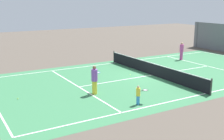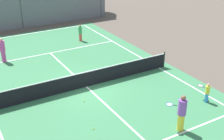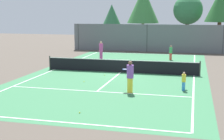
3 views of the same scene
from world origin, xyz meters
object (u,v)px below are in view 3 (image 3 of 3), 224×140
object	(u,v)px
tennis_ball_4	(194,57)
tennis_ball_5	(84,82)
player_2	(184,81)
player_1	(171,53)
ball_crate	(130,69)
tennis_ball_1	(105,75)
player_3	(130,76)
tennis_ball_3	(82,59)
tennis_ball_0	(80,113)
tennis_ball_2	(80,68)
player_0	(101,50)

from	to	relation	value
tennis_ball_4	tennis_ball_5	world-z (taller)	same
tennis_ball_4	player_2	bearing A→B (deg)	-92.05
player_1	tennis_ball_5	xyz separation A→B (m)	(-4.82, -11.89, -0.69)
ball_crate	tennis_ball_4	xyz separation A→B (m)	(4.86, 9.46, -0.15)
tennis_ball_1	ball_crate	bearing A→B (deg)	57.23
player_1	tennis_ball_4	xyz separation A→B (m)	(2.23, 2.43, -0.69)
player_3	tennis_ball_3	world-z (taller)	player_3
tennis_ball_0	tennis_ball_4	size ratio (longest dim) A/B	1.00
player_2	tennis_ball_1	size ratio (longest dim) A/B	17.07
tennis_ball_1	tennis_ball_5	size ratio (longest dim) A/B	1.00
tennis_ball_3	tennis_ball_1	bearing A→B (deg)	-59.87
player_3	tennis_ball_0	xyz separation A→B (m)	(-1.48, -4.48, -0.92)
player_2	tennis_ball_4	bearing A→B (deg)	87.95
tennis_ball_4	tennis_ball_1	bearing A→B (deg)	-118.31
player_2	tennis_ball_2	world-z (taller)	player_2
tennis_ball_5	tennis_ball_3	bearing A→B (deg)	110.19
tennis_ball_3	tennis_ball_4	size ratio (longest dim) A/B	1.00
tennis_ball_1	tennis_ball_2	xyz separation A→B (m)	(-2.83, 2.65, 0.00)
player_1	ball_crate	size ratio (longest dim) A/B	3.32
tennis_ball_2	tennis_ball_3	bearing A→B (deg)	108.22
player_0	player_3	xyz separation A→B (m)	(5.34, -12.58, 0.04)
player_0	tennis_ball_1	world-z (taller)	player_0
player_1	player_3	distance (m)	14.04
player_0	player_1	xyz separation A→B (m)	(6.64, 1.40, -0.19)
tennis_ball_2	tennis_ball_5	world-z (taller)	same
player_3	ball_crate	size ratio (longest dim) A/B	4.34
tennis_ball_3	tennis_ball_5	bearing A→B (deg)	-69.81
player_1	tennis_ball_1	xyz separation A→B (m)	(-4.10, -9.33, -0.69)
player_1	tennis_ball_5	world-z (taller)	player_1
player_1	player_3	bearing A→B (deg)	-95.32
player_0	tennis_ball_0	bearing A→B (deg)	-77.23
player_3	player_1	bearing A→B (deg)	84.68
player_1	tennis_ball_1	distance (m)	10.22
tennis_ball_0	tennis_ball_4	world-z (taller)	same
player_2	tennis_ball_0	bearing A→B (deg)	-127.81
tennis_ball_0	ball_crate	bearing A→B (deg)	89.24
tennis_ball_3	tennis_ball_4	world-z (taller)	same
tennis_ball_3	player_2	bearing A→B (deg)	-47.23
tennis_ball_0	tennis_ball_5	xyz separation A→B (m)	(-2.04, 6.56, 0.00)
player_3	tennis_ball_0	world-z (taller)	player_3
player_0	tennis_ball_5	size ratio (longest dim) A/B	27.02
player_0	tennis_ball_3	world-z (taller)	player_0
player_3	tennis_ball_4	bearing A→B (deg)	77.85
player_2	tennis_ball_1	xyz separation A→B (m)	(-5.79, 3.36, -0.56)
player_1	tennis_ball_2	xyz separation A→B (m)	(-6.93, -6.68, -0.69)
ball_crate	tennis_ball_3	bearing A→B (deg)	137.55
tennis_ball_3	tennis_ball_0	bearing A→B (deg)	-70.93
player_1	tennis_ball_5	size ratio (longest dim) A/B	21.43
player_2	player_3	world-z (taller)	player_3
player_3	tennis_ball_3	bearing A→B (deg)	120.51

